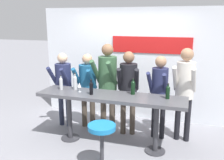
# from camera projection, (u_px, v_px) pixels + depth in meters

# --- Properties ---
(ground_plane) EXTENTS (40.00, 40.00, 0.00)m
(ground_plane) POSITION_uv_depth(u_px,v_px,m) (111.00, 145.00, 4.64)
(ground_plane) COLOR gray
(back_wall) EXTENTS (4.26, 0.12, 2.53)m
(back_wall) POSITION_uv_depth(u_px,v_px,m) (131.00, 64.00, 5.76)
(back_wall) COLOR silver
(back_wall) RESTS_ON ground_plane
(tasting_table) EXTENTS (2.66, 0.61, 0.97)m
(tasting_table) POSITION_uv_depth(u_px,v_px,m) (110.00, 102.00, 4.45)
(tasting_table) COLOR #4C4C51
(tasting_table) RESTS_ON ground_plane
(bar_stool) EXTENTS (0.44, 0.44, 0.75)m
(bar_stool) POSITION_uv_depth(u_px,v_px,m) (102.00, 140.00, 3.75)
(bar_stool) COLOR #333338
(bar_stool) RESTS_ON ground_plane
(person_far_left) EXTENTS (0.42, 0.52, 1.60)m
(person_far_left) POSITION_uv_depth(u_px,v_px,m) (63.00, 82.00, 5.25)
(person_far_left) COLOR #23283D
(person_far_left) RESTS_ON ground_plane
(person_left) EXTENTS (0.44, 0.53, 1.59)m
(person_left) POSITION_uv_depth(u_px,v_px,m) (88.00, 83.00, 5.19)
(person_left) COLOR #473D33
(person_left) RESTS_ON ground_plane
(person_center_left) EXTENTS (0.49, 0.61, 1.81)m
(person_center_left) POSITION_uv_depth(u_px,v_px,m) (107.00, 78.00, 5.03)
(person_center_left) COLOR #473D33
(person_center_left) RESTS_ON ground_plane
(person_center) EXTENTS (0.47, 0.58, 1.68)m
(person_center) POSITION_uv_depth(u_px,v_px,m) (128.00, 84.00, 4.84)
(person_center) COLOR #473D33
(person_center) RESTS_ON ground_plane
(person_center_right) EXTENTS (0.40, 0.52, 1.62)m
(person_center_right) POSITION_uv_depth(u_px,v_px,m) (159.00, 88.00, 4.68)
(person_center_right) COLOR black
(person_center_right) RESTS_ON ground_plane
(person_right) EXTENTS (0.43, 0.56, 1.78)m
(person_right) POSITION_uv_depth(u_px,v_px,m) (185.00, 84.00, 4.56)
(person_right) COLOR black
(person_right) RESTS_ON ground_plane
(wine_bottle_0) EXTENTS (0.07, 0.07, 0.28)m
(wine_bottle_0) POSITION_uv_depth(u_px,v_px,m) (61.00, 83.00, 4.72)
(wine_bottle_0) COLOR #B7BCC1
(wine_bottle_0) RESTS_ON tasting_table
(wine_bottle_1) EXTENTS (0.07, 0.07, 0.27)m
(wine_bottle_1) POSITION_uv_depth(u_px,v_px,m) (168.00, 92.00, 4.17)
(wine_bottle_1) COLOR black
(wine_bottle_1) RESTS_ON tasting_table
(wine_bottle_2) EXTENTS (0.07, 0.07, 0.30)m
(wine_bottle_2) POSITION_uv_depth(u_px,v_px,m) (133.00, 87.00, 4.41)
(wine_bottle_2) COLOR black
(wine_bottle_2) RESTS_ON tasting_table
(wine_bottle_3) EXTENTS (0.07, 0.07, 0.32)m
(wine_bottle_3) POSITION_uv_depth(u_px,v_px,m) (75.00, 82.00, 4.71)
(wine_bottle_3) COLOR #B7BCC1
(wine_bottle_3) RESTS_ON tasting_table
(wine_bottle_4) EXTENTS (0.06, 0.06, 0.28)m
(wine_bottle_4) POSITION_uv_depth(u_px,v_px,m) (91.00, 88.00, 4.40)
(wine_bottle_4) COLOR black
(wine_bottle_4) RESTS_ON tasting_table
(wine_glass_0) EXTENTS (0.07, 0.07, 0.18)m
(wine_glass_0) POSITION_uv_depth(u_px,v_px,m) (79.00, 85.00, 4.57)
(wine_glass_0) COLOR silver
(wine_glass_0) RESTS_ON tasting_table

